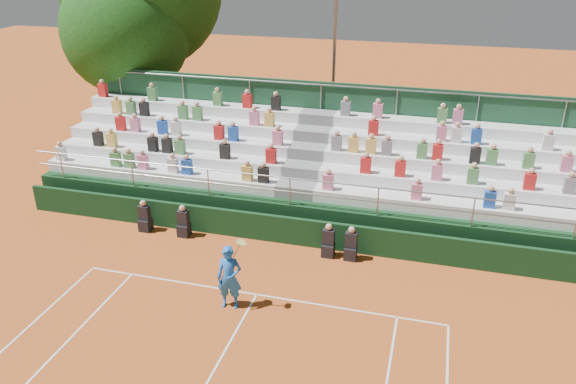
# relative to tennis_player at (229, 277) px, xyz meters

# --- Properties ---
(ground) EXTENTS (90.00, 90.00, 0.00)m
(ground) POSITION_rel_tennis_player_xyz_m (0.54, 0.73, -0.97)
(ground) COLOR #B8531E
(ground) RESTS_ON ground
(courtside_wall) EXTENTS (20.00, 0.15, 1.00)m
(courtside_wall) POSITION_rel_tennis_player_xyz_m (0.54, 3.93, -0.47)
(courtside_wall) COLOR black
(courtside_wall) RESTS_ON ground
(line_officials) EXTENTS (7.83, 0.40, 1.19)m
(line_officials) POSITION_rel_tennis_player_xyz_m (-0.66, 3.48, -0.49)
(line_officials) COLOR black
(line_officials) RESTS_ON ground
(grandstand) EXTENTS (20.00, 5.20, 4.40)m
(grandstand) POSITION_rel_tennis_player_xyz_m (0.54, 7.17, 0.11)
(grandstand) COLOR black
(grandstand) RESTS_ON ground
(tennis_player) EXTENTS (0.92, 0.57, 2.22)m
(tennis_player) POSITION_rel_tennis_player_xyz_m (0.00, 0.00, 0.00)
(tennis_player) COLOR blue
(tennis_player) RESTS_ON ground
(tree_west) EXTENTS (5.94, 5.94, 8.59)m
(tree_west) POSITION_rel_tennis_player_xyz_m (-9.28, 11.51, 4.64)
(tree_west) COLOR #3C2215
(tree_west) RESTS_ON ground
(floodlight_mast) EXTENTS (0.60, 0.25, 8.18)m
(floodlight_mast) POSITION_rel_tennis_player_xyz_m (0.27, 13.20, 3.80)
(floodlight_mast) COLOR gray
(floodlight_mast) RESTS_ON ground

